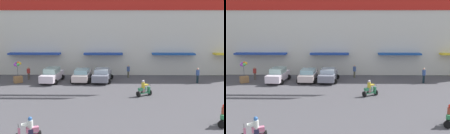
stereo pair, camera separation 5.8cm
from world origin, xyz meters
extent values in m
plane|color=#4A494D|center=(0.00, 13.00, 0.00)|extent=(128.00, 128.00, 0.00)
cube|color=silver|center=(0.00, 35.98, 5.28)|extent=(43.82, 11.96, 10.55)
cube|color=red|center=(0.00, 29.94, 8.98)|extent=(40.31, 0.12, 1.31)
cube|color=#1E3E9F|center=(-8.80, 29.45, 2.86)|extent=(6.60, 1.10, 0.20)
cube|color=#1C3E9A|center=(0.01, 29.45, 2.86)|extent=(4.93, 1.10, 0.20)
cube|color=#1B4B9E|center=(8.91, 29.45, 2.86)|extent=(5.36, 1.10, 0.20)
cube|color=white|center=(-5.77, 25.77, 0.67)|extent=(1.98, 4.53, 0.79)
cube|color=#9CC2BA|center=(-5.77, 25.77, 1.35)|extent=(1.57, 2.32, 0.58)
cylinder|color=black|center=(-6.46, 27.20, 0.30)|extent=(0.61, 0.22, 0.60)
cylinder|color=black|center=(-4.85, 27.06, 0.30)|extent=(0.61, 0.22, 0.60)
cylinder|color=black|center=(-6.69, 24.48, 0.30)|extent=(0.61, 0.22, 0.60)
cylinder|color=black|center=(-5.09, 24.34, 0.30)|extent=(0.61, 0.22, 0.60)
cube|color=beige|center=(-2.34, 26.08, 0.63)|extent=(1.92, 4.07, 0.71)
cube|color=#8EBFCC|center=(-2.34, 26.08, 1.22)|extent=(1.59, 2.06, 0.48)
cylinder|color=black|center=(-3.15, 27.36, 0.30)|extent=(0.61, 0.19, 0.60)
cylinder|color=black|center=(-1.41, 27.28, 0.30)|extent=(0.61, 0.19, 0.60)
cylinder|color=black|center=(-3.26, 24.88, 0.30)|extent=(0.61, 0.19, 0.60)
cylinder|color=black|center=(-1.52, 24.81, 0.30)|extent=(0.61, 0.19, 0.60)
cube|color=slate|center=(0.00, 26.07, 0.65)|extent=(2.15, 4.38, 0.77)
cube|color=#A5B8C7|center=(0.00, 26.07, 1.27)|extent=(1.72, 2.24, 0.48)
cylinder|color=black|center=(-0.79, 27.45, 0.30)|extent=(0.61, 0.21, 0.60)
cylinder|color=black|center=(1.01, 27.31, 0.30)|extent=(0.61, 0.21, 0.60)
cylinder|color=black|center=(-1.01, 24.83, 0.30)|extent=(0.61, 0.21, 0.60)
cylinder|color=black|center=(0.80, 24.68, 0.30)|extent=(0.61, 0.21, 0.60)
cylinder|color=black|center=(8.57, 11.97, 0.26)|extent=(0.52, 0.39, 0.52)
cube|color=#2E7E4A|center=(8.87, 12.48, 0.32)|extent=(0.77, 1.03, 0.10)
cube|color=#2E7E4A|center=(8.77, 12.30, 0.70)|extent=(0.59, 0.72, 0.28)
cube|color=black|center=(8.81, 12.38, 0.58)|extent=(0.42, 0.40, 0.36)
cylinder|color=#9E402E|center=(8.81, 12.38, 1.02)|extent=(0.44, 0.44, 0.51)
sphere|color=red|center=(8.81, 12.38, 1.39)|extent=(0.25, 0.25, 0.25)
cylinder|color=black|center=(4.84, 20.15, 0.26)|extent=(0.39, 0.52, 0.52)
cylinder|color=black|center=(3.70, 19.44, 0.26)|extent=(0.39, 0.52, 0.52)
cube|color=#2D7C51|center=(4.27, 19.80, 0.32)|extent=(1.15, 0.86, 0.10)
cube|color=#2D7C51|center=(4.06, 19.67, 0.69)|extent=(0.80, 0.65, 0.28)
cube|color=#2D7C51|center=(4.73, 20.08, 0.48)|extent=(0.29, 0.35, 0.67)
cylinder|color=black|center=(4.75, 20.09, 1.03)|extent=(0.30, 0.46, 0.04)
cube|color=#7E6262|center=(4.16, 19.73, 0.57)|extent=(0.41, 0.42, 0.36)
cylinder|color=gold|center=(4.16, 19.73, 1.03)|extent=(0.44, 0.44, 0.57)
sphere|color=silver|center=(4.16, 19.73, 1.42)|extent=(0.25, 0.25, 0.25)
cube|color=gold|center=(4.41, 19.88, 1.06)|extent=(0.55, 0.52, 0.10)
cube|color=#D56F91|center=(-3.28, 9.99, 0.66)|extent=(0.78, 0.54, 0.28)
cube|color=#D56F91|center=(-3.98, 9.71, 0.47)|extent=(0.25, 0.35, 0.65)
cylinder|color=black|center=(-4.00, 9.70, 1.00)|extent=(0.22, 0.50, 0.04)
cube|color=#2B2948|center=(-3.38, 9.95, 0.54)|extent=(0.38, 0.40, 0.36)
cylinder|color=silver|center=(-3.38, 9.95, 0.97)|extent=(0.42, 0.42, 0.50)
sphere|color=#3061A8|center=(-3.38, 9.95, 1.33)|extent=(0.25, 0.25, 0.25)
cube|color=silver|center=(-3.64, 9.84, 1.00)|extent=(0.53, 0.48, 0.10)
cylinder|color=#4D4D3B|center=(3.16, 28.34, 0.41)|extent=(0.31, 0.31, 0.81)
cylinder|color=#3A528C|center=(3.16, 28.34, 1.10)|extent=(0.49, 0.49, 0.57)
sphere|color=#D9A783|center=(3.16, 28.34, 1.49)|extent=(0.20, 0.20, 0.20)
cylinder|color=black|center=(10.90, 25.45, 0.45)|extent=(0.29, 0.29, 0.90)
cylinder|color=#334F89|center=(10.90, 25.45, 1.20)|extent=(0.46, 0.46, 0.60)
sphere|color=tan|center=(10.90, 25.45, 1.61)|extent=(0.24, 0.24, 0.24)
cylinder|color=#554D42|center=(-8.88, 26.98, 0.39)|extent=(0.27, 0.27, 0.79)
cylinder|color=#A42D29|center=(-8.88, 26.98, 1.06)|extent=(0.43, 0.43, 0.54)
sphere|color=tan|center=(-8.88, 26.98, 1.45)|extent=(0.23, 0.23, 0.23)
cube|color=#976D43|center=(-9.56, 25.26, 0.38)|extent=(1.08, 1.02, 0.75)
cylinder|color=#4C4C4C|center=(-9.56, 25.26, 1.35)|extent=(0.04, 0.04, 1.20)
sphere|color=yellow|center=(-9.27, 25.31, 2.23)|extent=(0.31, 0.31, 0.31)
sphere|color=orange|center=(-9.47, 25.38, 2.27)|extent=(0.37, 0.37, 0.37)
sphere|color=#D85F30|center=(-9.62, 25.55, 2.16)|extent=(0.39, 0.39, 0.39)
sphere|color=purple|center=(-9.75, 25.32, 2.24)|extent=(0.28, 0.28, 0.28)
sphere|color=purple|center=(-9.77, 25.12, 2.11)|extent=(0.33, 0.33, 0.33)
sphere|color=#A646C6|center=(-9.58, 25.06, 2.06)|extent=(0.30, 0.30, 0.30)
sphere|color=#4FC457|center=(-9.42, 25.08, 2.13)|extent=(0.36, 0.36, 0.36)
camera|label=1|loc=(1.62, -5.21, 6.91)|focal=43.98mm
camera|label=2|loc=(1.68, -5.21, 6.91)|focal=43.98mm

